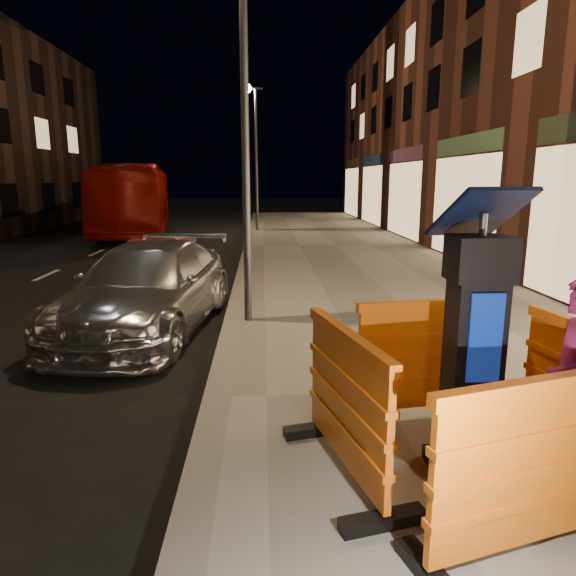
{
  "coord_description": "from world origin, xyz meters",
  "views": [
    {
      "loc": [
        0.5,
        -5.1,
        2.41
      ],
      "look_at": [
        0.8,
        1.0,
        1.1
      ],
      "focal_mm": 32.0,
      "sensor_mm": 36.0,
      "label": 1
    }
  ],
  "objects_px": {
    "parking_kiosk": "(474,345)",
    "barrier_kerbside": "(346,404)",
    "barrier_back": "(430,359)",
    "barrier_front": "(533,471)",
    "car_silver": "(150,329)",
    "man": "(573,386)",
    "bus_doubledecker": "(137,234)",
    "car_red": "(160,297)"
  },
  "relations": [
    {
      "from": "parking_kiosk",
      "to": "barrier_kerbside",
      "type": "xyz_separation_m",
      "value": [
        -0.95,
        0.0,
        -0.46
      ]
    },
    {
      "from": "barrier_back",
      "to": "barrier_kerbside",
      "type": "xyz_separation_m",
      "value": [
        -0.95,
        -0.95,
        0.0
      ]
    },
    {
      "from": "barrier_front",
      "to": "barrier_kerbside",
      "type": "bearing_deg",
      "value": 118.41
    },
    {
      "from": "barrier_kerbside",
      "to": "car_silver",
      "type": "relative_size",
      "value": 0.31
    },
    {
      "from": "car_silver",
      "to": "man",
      "type": "bearing_deg",
      "value": -41.97
    },
    {
      "from": "bus_doubledecker",
      "to": "man",
      "type": "xyz_separation_m",
      "value": [
        7.8,
        -19.74,
        0.95
      ]
    },
    {
      "from": "car_red",
      "to": "barrier_front",
      "type": "bearing_deg",
      "value": -65.52
    },
    {
      "from": "barrier_back",
      "to": "barrier_kerbside",
      "type": "distance_m",
      "value": 1.34
    },
    {
      "from": "man",
      "to": "barrier_back",
      "type": "bearing_deg",
      "value": -131.8
    },
    {
      "from": "barrier_back",
      "to": "barrier_kerbside",
      "type": "bearing_deg",
      "value": -143.59
    },
    {
      "from": "parking_kiosk",
      "to": "bus_doubledecker",
      "type": "height_order",
      "value": "parking_kiosk"
    },
    {
      "from": "car_silver",
      "to": "car_red",
      "type": "relative_size",
      "value": 1.34
    },
    {
      "from": "car_silver",
      "to": "bus_doubledecker",
      "type": "bearing_deg",
      "value": 111.8
    },
    {
      "from": "barrier_kerbside",
      "to": "man",
      "type": "height_order",
      "value": "man"
    },
    {
      "from": "barrier_front",
      "to": "man",
      "type": "distance_m",
      "value": 0.97
    },
    {
      "from": "barrier_front",
      "to": "bus_doubledecker",
      "type": "xyz_separation_m",
      "value": [
        -7.16,
        20.43,
        -0.73
      ]
    },
    {
      "from": "barrier_back",
      "to": "bus_doubledecker",
      "type": "bearing_deg",
      "value": 102.54
    },
    {
      "from": "barrier_front",
      "to": "bus_doubledecker",
      "type": "distance_m",
      "value": 21.66
    },
    {
      "from": "parking_kiosk",
      "to": "barrier_back",
      "type": "xyz_separation_m",
      "value": [
        0.0,
        0.95,
        -0.46
      ]
    },
    {
      "from": "car_silver",
      "to": "man",
      "type": "distance_m",
      "value": 6.36
    },
    {
      "from": "barrier_kerbside",
      "to": "man",
      "type": "distance_m",
      "value": 1.62
    },
    {
      "from": "barrier_kerbside",
      "to": "car_red",
      "type": "relative_size",
      "value": 0.42
    },
    {
      "from": "parking_kiosk",
      "to": "car_red",
      "type": "relative_size",
      "value": 0.58
    },
    {
      "from": "barrier_front",
      "to": "barrier_kerbside",
      "type": "xyz_separation_m",
      "value": [
        -0.95,
        0.95,
        0.0
      ]
    },
    {
      "from": "car_silver",
      "to": "parking_kiosk",
      "type": "bearing_deg",
      "value": -45.18
    },
    {
      "from": "barrier_front",
      "to": "car_silver",
      "type": "relative_size",
      "value": 0.31
    },
    {
      "from": "parking_kiosk",
      "to": "bus_doubledecker",
      "type": "xyz_separation_m",
      "value": [
        -7.16,
        19.48,
        -1.19
      ]
    },
    {
      "from": "bus_doubledecker",
      "to": "barrier_front",
      "type": "bearing_deg",
      "value": -79.1
    },
    {
      "from": "barrier_front",
      "to": "car_red",
      "type": "xyz_separation_m",
      "value": [
        -3.72,
        7.87,
        -0.73
      ]
    },
    {
      "from": "man",
      "to": "parking_kiosk",
      "type": "bearing_deg",
      "value": -91.83
    },
    {
      "from": "parking_kiosk",
      "to": "barrier_front",
      "type": "relative_size",
      "value": 1.4
    },
    {
      "from": "barrier_kerbside",
      "to": "barrier_front",
      "type": "bearing_deg",
      "value": -148.59
    },
    {
      "from": "parking_kiosk",
      "to": "car_silver",
      "type": "distance_m",
      "value": 5.8
    },
    {
      "from": "barrier_back",
      "to": "barrier_kerbside",
      "type": "height_order",
      "value": "same"
    },
    {
      "from": "parking_kiosk",
      "to": "barrier_back",
      "type": "relative_size",
      "value": 1.4
    },
    {
      "from": "barrier_front",
      "to": "barrier_back",
      "type": "relative_size",
      "value": 1.0
    },
    {
      "from": "car_silver",
      "to": "man",
      "type": "height_order",
      "value": "man"
    },
    {
      "from": "car_silver",
      "to": "bus_doubledecker",
      "type": "height_order",
      "value": "bus_doubledecker"
    },
    {
      "from": "bus_doubledecker",
      "to": "man",
      "type": "height_order",
      "value": "man"
    },
    {
      "from": "car_red",
      "to": "man",
      "type": "relative_size",
      "value": 2.21
    },
    {
      "from": "barrier_front",
      "to": "bus_doubledecker",
      "type": "relative_size",
      "value": 0.14
    },
    {
      "from": "barrier_front",
      "to": "barrier_kerbside",
      "type": "relative_size",
      "value": 1.0
    }
  ]
}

